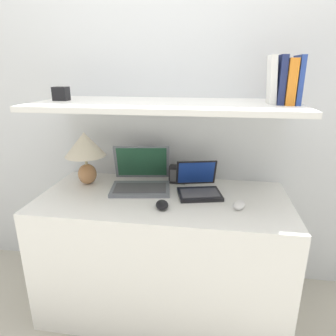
% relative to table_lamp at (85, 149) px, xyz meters
% --- Properties ---
extents(wall_back, '(6.00, 0.05, 2.40)m').
position_rel_table_lamp_xyz_m(wall_back, '(0.50, 0.26, 0.25)').
color(wall_back, silver).
rests_on(wall_back, ground_plane).
extents(desk, '(1.38, 0.65, 0.73)m').
position_rel_table_lamp_xyz_m(desk, '(0.50, -0.13, -0.58)').
color(desk, white).
rests_on(desk, ground_plane).
extents(back_riser, '(1.38, 0.04, 1.21)m').
position_rel_table_lamp_xyz_m(back_riser, '(0.50, 0.22, -0.34)').
color(back_riser, silver).
rests_on(back_riser, ground_plane).
extents(shelf, '(1.38, 0.58, 0.03)m').
position_rel_table_lamp_xyz_m(shelf, '(0.50, -0.05, 0.27)').
color(shelf, white).
rests_on(shelf, back_riser).
extents(table_lamp, '(0.24, 0.24, 0.32)m').
position_rel_table_lamp_xyz_m(table_lamp, '(0.00, 0.00, 0.00)').
color(table_lamp, '#B27A4C').
rests_on(table_lamp, desk).
extents(laptop_large, '(0.38, 0.35, 0.24)m').
position_rel_table_lamp_xyz_m(laptop_large, '(0.34, -0.01, -0.17)').
color(laptop_large, slate).
rests_on(laptop_large, desk).
extents(laptop_small, '(0.28, 0.29, 0.17)m').
position_rel_table_lamp_xyz_m(laptop_small, '(0.69, -0.05, -0.18)').
color(laptop_small, black).
rests_on(laptop_small, desk).
extents(computer_mouse, '(0.08, 0.11, 0.04)m').
position_rel_table_lamp_xyz_m(computer_mouse, '(0.51, -0.27, -0.20)').
color(computer_mouse, black).
rests_on(computer_mouse, desk).
extents(second_mouse, '(0.08, 0.11, 0.04)m').
position_rel_table_lamp_xyz_m(second_mouse, '(0.90, -0.21, -0.20)').
color(second_mouse, white).
rests_on(second_mouse, desk).
extents(router_box, '(0.10, 0.07, 0.11)m').
position_rel_table_lamp_xyz_m(router_box, '(0.55, 0.11, -0.17)').
color(router_box, black).
rests_on(router_box, desk).
extents(book_blue, '(0.02, 0.16, 0.23)m').
position_rel_table_lamp_xyz_m(book_blue, '(1.15, -0.05, 0.40)').
color(book_blue, '#284293').
rests_on(book_blue, shelf).
extents(book_orange, '(0.04, 0.17, 0.22)m').
position_rel_table_lamp_xyz_m(book_orange, '(1.11, -0.05, 0.40)').
color(book_orange, orange).
rests_on(book_orange, shelf).
extents(book_navy, '(0.03, 0.15, 0.23)m').
position_rel_table_lamp_xyz_m(book_navy, '(1.07, -0.05, 0.40)').
color(book_navy, navy).
rests_on(book_navy, shelf).
extents(book_white, '(0.05, 0.12, 0.23)m').
position_rel_table_lamp_xyz_m(book_white, '(1.03, -0.05, 0.40)').
color(book_white, silver).
rests_on(book_white, shelf).
extents(shelf_gadget, '(0.08, 0.06, 0.07)m').
position_rel_table_lamp_xyz_m(shelf_gadget, '(-0.09, -0.05, 0.33)').
color(shelf_gadget, black).
rests_on(shelf_gadget, shelf).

